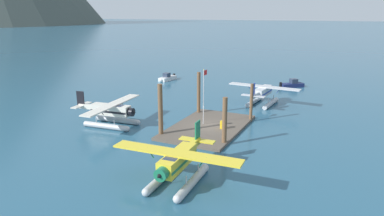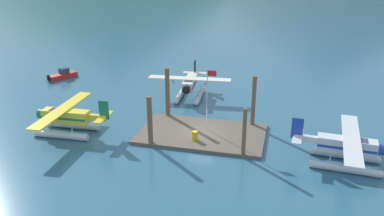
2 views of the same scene
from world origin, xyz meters
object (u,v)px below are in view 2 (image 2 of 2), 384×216
flagpole (208,93)px  boat_red_open_west (63,75)px  fuel_drum (195,136)px  seaplane_yellow_port_aft (66,119)px  seaplane_silver_stbd_aft (346,149)px  seaplane_cream_bow_left (190,86)px

flagpole → boat_red_open_west: bearing=151.2°
flagpole → fuel_drum: (-0.72, -2.62, -3.55)m
seaplane_yellow_port_aft → flagpole: bearing=15.2°
seaplane_silver_stbd_aft → seaplane_cream_bow_left: same height
flagpole → fuel_drum: size_ratio=7.35×
seaplane_yellow_port_aft → boat_red_open_west: bearing=122.5°
seaplane_yellow_port_aft → boat_red_open_west: (-11.12, 17.46, -1.09)m
seaplane_yellow_port_aft → fuel_drum: bearing=4.9°
seaplane_silver_stbd_aft → fuel_drum: bearing=175.2°
seaplane_cream_bow_left → seaplane_yellow_port_aft: size_ratio=1.00×
fuel_drum → seaplane_cream_bow_left: bearing=106.6°
fuel_drum → seaplane_silver_stbd_aft: size_ratio=0.08×
flagpole → seaplane_cream_bow_left: flagpole is taller
seaplane_silver_stbd_aft → seaplane_yellow_port_aft: bearing=180.0°
fuel_drum → seaplane_yellow_port_aft: bearing=-175.1°
fuel_drum → boat_red_open_west: 29.23m
flagpole → seaplane_silver_stbd_aft: flagpole is taller
seaplane_silver_stbd_aft → boat_red_open_west: size_ratio=2.35×
seaplane_yellow_port_aft → boat_red_open_west: size_ratio=2.35×
flagpole → boat_red_open_west: (-24.96, 13.70, -3.80)m
flagpole → seaplane_silver_stbd_aft: size_ratio=0.62×
fuel_drum → boat_red_open_west: size_ratio=0.20×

